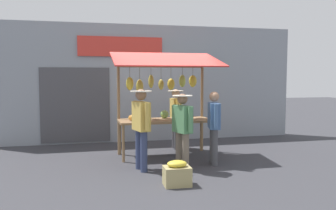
{
  "coord_description": "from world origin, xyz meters",
  "views": [
    {
      "loc": [
        1.88,
        8.18,
        1.9
      ],
      "look_at": [
        0.0,
        0.3,
        1.25
      ],
      "focal_mm": 37.94,
      "sensor_mm": 36.0,
      "label": 1
    }
  ],
  "objects_px": {
    "shopper_with_ponytail": "(214,123)",
    "shopper_in_grey_tee": "(182,126)",
    "shopper_in_striped_shirt": "(141,123)",
    "produce_crate_near": "(177,174)",
    "vendor_with_sunhat": "(176,114)",
    "market_stall": "(164,91)"
  },
  "relations": [
    {
      "from": "shopper_with_ponytail",
      "to": "shopper_in_grey_tee",
      "type": "bearing_deg",
      "value": 122.96
    },
    {
      "from": "shopper_in_striped_shirt",
      "to": "produce_crate_near",
      "type": "relative_size",
      "value": 3.52
    },
    {
      "from": "shopper_with_ponytail",
      "to": "produce_crate_near",
      "type": "relative_size",
      "value": 3.36
    },
    {
      "from": "vendor_with_sunhat",
      "to": "shopper_in_striped_shirt",
      "type": "relative_size",
      "value": 0.95
    },
    {
      "from": "shopper_with_ponytail",
      "to": "shopper_in_striped_shirt",
      "type": "bearing_deg",
      "value": 107.74
    },
    {
      "from": "shopper_in_striped_shirt",
      "to": "shopper_in_grey_tee",
      "type": "bearing_deg",
      "value": -113.02
    },
    {
      "from": "market_stall",
      "to": "vendor_with_sunhat",
      "type": "distance_m",
      "value": 1.05
    },
    {
      "from": "shopper_in_grey_tee",
      "to": "produce_crate_near",
      "type": "xyz_separation_m",
      "value": [
        0.38,
        1.0,
        -0.7
      ]
    },
    {
      "from": "vendor_with_sunhat",
      "to": "shopper_in_grey_tee",
      "type": "height_order",
      "value": "vendor_with_sunhat"
    },
    {
      "from": "market_stall",
      "to": "shopper_in_grey_tee",
      "type": "relative_size",
      "value": 1.6
    },
    {
      "from": "produce_crate_near",
      "to": "shopper_in_striped_shirt",
      "type": "bearing_deg",
      "value": -68.77
    },
    {
      "from": "market_stall",
      "to": "vendor_with_sunhat",
      "type": "bearing_deg",
      "value": -124.46
    },
    {
      "from": "shopper_in_striped_shirt",
      "to": "market_stall",
      "type": "bearing_deg",
      "value": -44.16
    },
    {
      "from": "shopper_in_grey_tee",
      "to": "shopper_with_ponytail",
      "type": "height_order",
      "value": "shopper_with_ponytail"
    },
    {
      "from": "market_stall",
      "to": "shopper_with_ponytail",
      "type": "distance_m",
      "value": 1.52
    },
    {
      "from": "shopper_in_grey_tee",
      "to": "shopper_with_ponytail",
      "type": "distance_m",
      "value": 0.84
    },
    {
      "from": "shopper_with_ponytail",
      "to": "produce_crate_near",
      "type": "bearing_deg",
      "value": 150.47
    },
    {
      "from": "market_stall",
      "to": "shopper_in_grey_tee",
      "type": "height_order",
      "value": "market_stall"
    },
    {
      "from": "vendor_with_sunhat",
      "to": "shopper_with_ponytail",
      "type": "bearing_deg",
      "value": 14.03
    },
    {
      "from": "shopper_in_grey_tee",
      "to": "shopper_in_striped_shirt",
      "type": "distance_m",
      "value": 0.84
    },
    {
      "from": "produce_crate_near",
      "to": "shopper_in_grey_tee",
      "type": "bearing_deg",
      "value": -110.63
    },
    {
      "from": "produce_crate_near",
      "to": "shopper_with_ponytail",
      "type": "bearing_deg",
      "value": -132.06
    }
  ]
}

